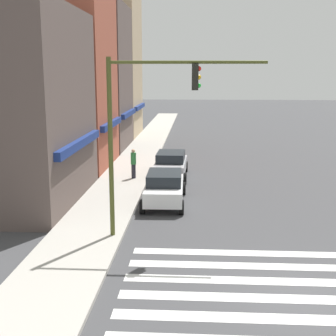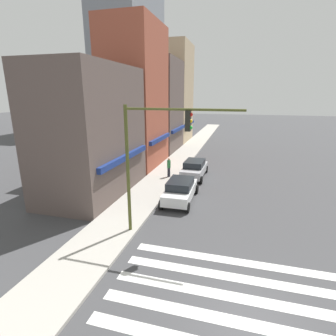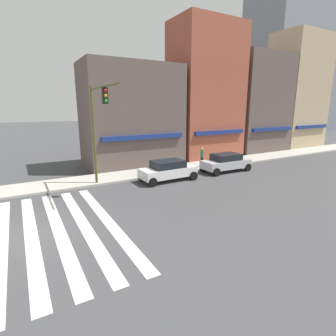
{
  "view_description": "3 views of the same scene",
  "coord_description": "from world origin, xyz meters",
  "px_view_note": "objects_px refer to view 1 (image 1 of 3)",
  "views": [
    {
      "loc": [
        -12.64,
        3.19,
        6.42
      ],
      "look_at": [
        12.75,
        4.7,
        1.2
      ],
      "focal_mm": 50.0,
      "sensor_mm": 36.0,
      "label": 1
    },
    {
      "loc": [
        -7.5,
        0.84,
        7.44
      ],
      "look_at": [
        11.18,
        6.0,
        2.0
      ],
      "focal_mm": 28.0,
      "sensor_mm": 36.0,
      "label": 2
    },
    {
      "loc": [
        -0.03,
        -12.37,
        5.62
      ],
      "look_at": [
        9.79,
        4.7,
        1.0
      ],
      "focal_mm": 28.0,
      "sensor_mm": 36.0,
      "label": 3
    }
  ],
  "objects_px": {
    "traffic_signal": "(145,117)",
    "pedestrian_green_top": "(133,163)",
    "sedan_silver": "(171,164)",
    "sedan_white": "(164,187)"
  },
  "relations": [
    {
      "from": "traffic_signal",
      "to": "pedestrian_green_top",
      "type": "xyz_separation_m",
      "value": [
        10.03,
        1.82,
        -3.72
      ]
    },
    {
      "from": "traffic_signal",
      "to": "pedestrian_green_top",
      "type": "height_order",
      "value": "traffic_signal"
    },
    {
      "from": "sedan_silver",
      "to": "traffic_signal",
      "type": "bearing_deg",
      "value": 179.48
    },
    {
      "from": "sedan_silver",
      "to": "pedestrian_green_top",
      "type": "distance_m",
      "value": 2.42
    },
    {
      "from": "traffic_signal",
      "to": "sedan_white",
      "type": "distance_m",
      "value": 6.47
    },
    {
      "from": "pedestrian_green_top",
      "to": "sedan_white",
      "type": "bearing_deg",
      "value": -98.23
    },
    {
      "from": "sedan_white",
      "to": "sedan_silver",
      "type": "relative_size",
      "value": 1.0
    },
    {
      "from": "sedan_white",
      "to": "sedan_silver",
      "type": "height_order",
      "value": "same"
    },
    {
      "from": "traffic_signal",
      "to": "sedan_silver",
      "type": "height_order",
      "value": "traffic_signal"
    },
    {
      "from": "traffic_signal",
      "to": "sedan_white",
      "type": "relative_size",
      "value": 1.57
    }
  ]
}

